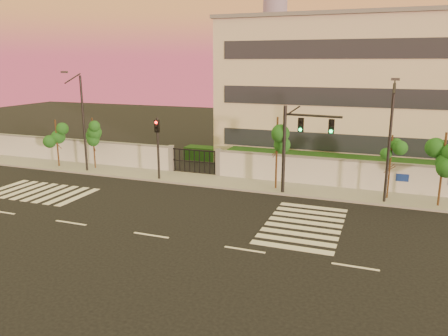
# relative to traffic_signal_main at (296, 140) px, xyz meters

# --- Properties ---
(ground) EXTENTS (120.00, 120.00, 0.00)m
(ground) POSITION_rel_traffic_signal_main_xyz_m (-5.37, -9.32, -3.72)
(ground) COLOR black
(ground) RESTS_ON ground
(sidewalk) EXTENTS (60.00, 3.00, 0.15)m
(sidewalk) POSITION_rel_traffic_signal_main_xyz_m (-5.37, 1.18, -3.64)
(sidewalk) COLOR gray
(sidewalk) RESTS_ON ground
(perimeter_wall) EXTENTS (60.00, 0.36, 2.20)m
(perimeter_wall) POSITION_rel_traffic_signal_main_xyz_m (-5.26, 2.68, -2.65)
(perimeter_wall) COLOR silver
(perimeter_wall) RESTS_ON ground
(hedge_row) EXTENTS (41.00, 4.25, 1.80)m
(hedge_row) POSITION_rel_traffic_signal_main_xyz_m (-4.20, 5.42, -2.90)
(hedge_row) COLOR #103514
(hedge_row) RESTS_ON ground
(institutional_building) EXTENTS (24.40, 12.40, 12.25)m
(institutional_building) POSITION_rel_traffic_signal_main_xyz_m (3.63, 12.67, 2.44)
(institutional_building) COLOR beige
(institutional_building) RESTS_ON ground
(road_markings) EXTENTS (57.00, 7.62, 0.02)m
(road_markings) POSITION_rel_traffic_signal_main_xyz_m (-6.95, -5.56, -3.71)
(road_markings) COLOR silver
(road_markings) RESTS_ON ground
(street_tree_b) EXTENTS (1.60, 1.27, 4.00)m
(street_tree_b) POSITION_rel_traffic_signal_main_xyz_m (-19.90, 0.89, -0.77)
(street_tree_b) COLOR #382314
(street_tree_b) RESTS_ON ground
(street_tree_c) EXTENTS (1.43, 1.14, 4.25)m
(street_tree_c) POSITION_rel_traffic_signal_main_xyz_m (-16.64, 1.36, -0.58)
(street_tree_c) COLOR #382314
(street_tree_c) RESTS_ON ground
(street_tree_d) EXTENTS (1.59, 1.27, 5.05)m
(street_tree_d) POSITION_rel_traffic_signal_main_xyz_m (-1.37, 0.76, -0.00)
(street_tree_d) COLOR #382314
(street_tree_d) RESTS_ON ground
(street_tree_e) EXTENTS (1.30, 1.04, 4.19)m
(street_tree_e) POSITION_rel_traffic_signal_main_xyz_m (5.81, 1.11, -0.63)
(street_tree_e) COLOR #382314
(street_tree_e) RESTS_ON ground
(street_tree_f) EXTENTS (1.60, 1.27, 4.59)m
(street_tree_f) POSITION_rel_traffic_signal_main_xyz_m (8.71, 0.61, -0.33)
(street_tree_f) COLOR #382314
(street_tree_f) RESTS_ON ground
(traffic_signal_main) EXTENTS (3.71, 0.62, 5.88)m
(traffic_signal_main) POSITION_rel_traffic_signal_main_xyz_m (0.00, 0.00, 0.00)
(traffic_signal_main) COLOR black
(traffic_signal_main) RESTS_ON ground
(traffic_signal_secondary) EXTENTS (0.37, 0.35, 4.69)m
(traffic_signal_secondary) POSITION_rel_traffic_signal_main_xyz_m (-10.12, 0.16, -0.74)
(traffic_signal_secondary) COLOR black
(traffic_signal_secondary) RESTS_ON ground
(streetlight_west) EXTENTS (0.47, 1.91, 7.93)m
(streetlight_west) POSITION_rel_traffic_signal_main_xyz_m (-16.75, 0.25, 0.57)
(streetlight_west) COLOR black
(streetlight_west) RESTS_ON ground
(streetlight_east) EXTENTS (0.46, 1.86, 7.73)m
(streetlight_east) POSITION_rel_traffic_signal_main_xyz_m (5.63, 0.09, 0.46)
(streetlight_east) COLOR black
(streetlight_east) RESTS_ON ground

